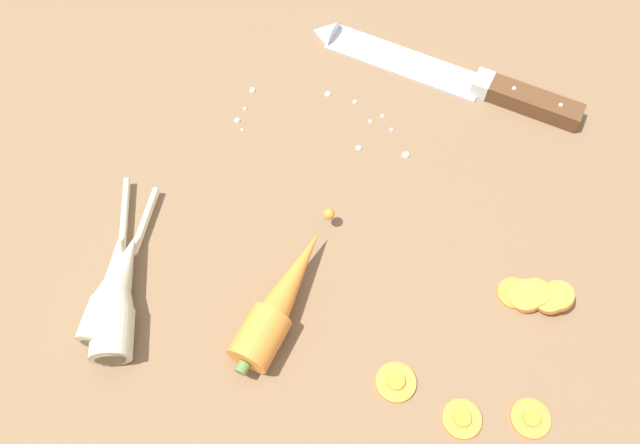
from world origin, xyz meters
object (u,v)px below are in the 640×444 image
object	(u,v)px
whole_carrot	(281,299)
carrot_slice_stack	(535,295)
carrot_slice_stray_mid	(531,418)
parsnip_front	(116,288)
parsnip_mid_left	(116,293)
carrot_slice_stray_near	(396,382)
chefs_knife	(436,70)
carrot_slice_stray_far	(462,419)

from	to	relation	value
whole_carrot	carrot_slice_stack	bearing A→B (deg)	3.06
carrot_slice_stray_mid	parsnip_front	bearing A→B (deg)	163.77
parsnip_mid_left	carrot_slice_stack	size ratio (longest dim) A/B	2.85
carrot_slice_stray_near	carrot_slice_stray_mid	bearing A→B (deg)	-14.38
carrot_slice_stray_near	carrot_slice_stray_mid	size ratio (longest dim) A/B	1.06
chefs_knife	carrot_slice_stack	xyz separation A→B (cm)	(7.79, -29.51, 0.17)
parsnip_mid_left	carrot_slice_stray_mid	bearing A→B (deg)	-15.47
parsnip_front	parsnip_mid_left	bearing A→B (deg)	-88.14
carrot_slice_stack	parsnip_mid_left	bearing A→B (deg)	-178.65
whole_carrot	carrot_slice_stack	xyz separation A→B (cm)	(25.30, 1.35, -1.28)
parsnip_front	whole_carrot	bearing A→B (deg)	-3.33
carrot_slice_stray_mid	chefs_knife	bearing A→B (deg)	97.95
carrot_slice_stack	carrot_slice_stray_mid	world-z (taller)	carrot_slice_stack
parsnip_front	carrot_slice_stray_far	world-z (taller)	parsnip_front
parsnip_mid_left	carrot_slice_stack	xyz separation A→B (cm)	(41.60, 0.98, -1.16)
whole_carrot	parsnip_mid_left	size ratio (longest dim) A/B	0.86
chefs_knife	carrot_slice_stray_mid	bearing A→B (deg)	-82.05
chefs_knife	carrot_slice_stray_far	distance (cm)	41.61
carrot_slice_stray_far	carrot_slice_stray_mid	bearing A→B (deg)	1.41
parsnip_mid_left	carrot_slice_stray_near	bearing A→B (deg)	-15.95
carrot_slice_stack	whole_carrot	bearing A→B (deg)	-176.94
carrot_slice_stray_mid	carrot_slice_stray_near	bearing A→B (deg)	165.62
chefs_knife	whole_carrot	distance (cm)	35.52
whole_carrot	parsnip_front	bearing A→B (deg)	176.67
parsnip_front	carrot_slice_stack	world-z (taller)	parsnip_front
whole_carrot	carrot_slice_stray_far	world-z (taller)	whole_carrot
carrot_slice_stray_near	carrot_slice_stray_mid	distance (cm)	12.63
whole_carrot	carrot_slice_stray_near	world-z (taller)	whole_carrot
parsnip_mid_left	carrot_slice_stray_near	world-z (taller)	parsnip_mid_left
carrot_slice_stray_near	chefs_knife	bearing A→B (deg)	80.44
carrot_slice_stray_near	whole_carrot	bearing A→B (deg)	146.05
parsnip_front	carrot_slice_stray_far	distance (cm)	35.34
parsnip_front	parsnip_mid_left	size ratio (longest dim) A/B	0.88
carrot_slice_stack	carrot_slice_stray_near	xyz separation A→B (cm)	(-14.24, -8.80, -0.46)
whole_carrot	carrot_slice_stray_far	xyz separation A→B (cm)	(16.98, -10.74, -1.74)
parsnip_mid_left	carrot_slice_stray_near	distance (cm)	28.51
whole_carrot	parsnip_mid_left	xyz separation A→B (cm)	(-16.31, 0.37, -0.12)
carrot_slice_stray_near	parsnip_front	bearing A→B (deg)	162.95
chefs_knife	parsnip_mid_left	world-z (taller)	parsnip_mid_left
whole_carrot	carrot_slice_stray_far	size ratio (longest dim) A/B	4.88
carrot_slice_stray_mid	carrot_slice_stray_far	distance (cm)	6.32
chefs_knife	whole_carrot	world-z (taller)	whole_carrot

